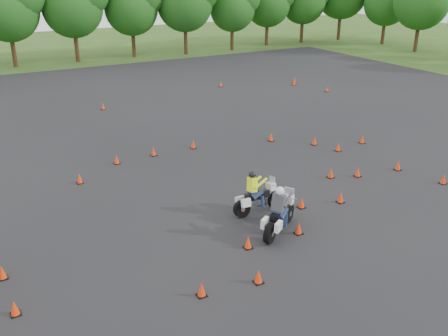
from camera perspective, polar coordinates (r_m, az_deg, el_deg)
ground at (r=19.45m, az=5.85°, el=-7.15°), size 140.00×140.00×0.00m
asphalt_pad at (r=24.06m, az=-2.34°, el=-1.08°), size 62.00×62.00×0.00m
treeline at (r=50.75m, az=-14.68°, el=15.79°), size 86.71×32.13×10.66m
traffic_cones at (r=22.93m, az=0.32°, el=-1.66°), size 36.60×32.92×0.45m
rider_grey at (r=18.93m, az=6.37°, el=-4.63°), size 2.59×2.05×1.98m
rider_yellow at (r=20.30m, az=4.16°, el=-2.89°), size 2.36×0.76×1.81m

